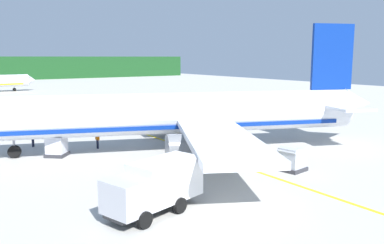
# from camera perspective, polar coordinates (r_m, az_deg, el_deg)

# --- Properties ---
(airliner_foreground) EXTENTS (40.11, 33.66, 11.90)m
(airliner_foreground) POSITION_cam_1_polar(r_m,az_deg,el_deg) (37.88, -2.25, 1.12)
(airliner_foreground) COLOR silver
(airliner_foreground) RESTS_ON ground
(service_truck_baggage) EXTENTS (6.38, 3.79, 2.89)m
(service_truck_baggage) POSITION_cam_1_polar(r_m,az_deg,el_deg) (23.00, -5.13, -8.81)
(service_truck_baggage) COLOR silver
(service_truck_baggage) RESTS_ON ground
(cargo_container_mid) EXTENTS (2.38, 2.38, 1.92)m
(cargo_container_mid) POSITION_cam_1_polar(r_m,az_deg,el_deg) (37.70, -18.43, -3.22)
(cargo_container_mid) COLOR #333338
(cargo_container_mid) RESTS_ON ground
(cargo_container_far) EXTENTS (2.05, 2.05, 1.94)m
(cargo_container_far) POSITION_cam_1_polar(r_m,az_deg,el_deg) (32.19, 13.84, -5.07)
(cargo_container_far) COLOR #333338
(cargo_container_far) RESTS_ON ground
(crew_marshaller) EXTENTS (0.63, 0.24, 1.66)m
(crew_marshaller) POSITION_cam_1_polar(r_m,az_deg,el_deg) (31.83, 4.33, -4.87)
(crew_marshaller) COLOR #191E33
(crew_marshaller) RESTS_ON ground
(crew_loader_left) EXTENTS (0.29, 0.62, 1.74)m
(crew_loader_left) POSITION_cam_1_polar(r_m,az_deg,el_deg) (39.68, -13.13, -2.20)
(crew_loader_left) COLOR #191E33
(crew_loader_left) RESTS_ON ground
(crew_loader_right) EXTENTS (0.47, 0.49, 1.76)m
(crew_loader_right) POSITION_cam_1_polar(r_m,az_deg,el_deg) (42.34, -21.45, -1.88)
(crew_loader_right) COLOR #191E33
(crew_loader_right) RESTS_ON ground
(apron_guide_line) EXTENTS (0.30, 60.00, 0.01)m
(apron_guide_line) POSITION_cam_1_polar(r_m,az_deg,el_deg) (35.29, 3.52, -5.09)
(apron_guide_line) COLOR yellow
(apron_guide_line) RESTS_ON ground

